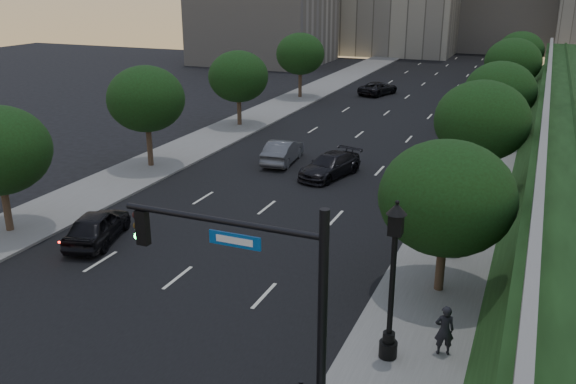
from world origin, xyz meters
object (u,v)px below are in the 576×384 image
at_px(pedestrian_b, 454,236).
at_px(traffic_signal_mast, 281,328).
at_px(sedan_near_right, 330,166).
at_px(pedestrian_c, 442,218).
at_px(sedan_mid_left, 283,151).
at_px(sedan_far_left, 378,88).
at_px(sedan_far_right, 454,120).
at_px(sedan_near_left, 97,226).
at_px(pedestrian_a, 444,330).
at_px(street_lamp, 392,289).

bearing_deg(pedestrian_b, traffic_signal_mast, 80.64).
xyz_separation_m(traffic_signal_mast, pedestrian_b, (2.45, 13.72, -2.60)).
bearing_deg(sedan_near_right, pedestrian_c, -25.95).
relative_size(sedan_mid_left, pedestrian_c, 2.89).
height_order(sedan_far_left, sedan_near_right, sedan_near_right).
distance_m(traffic_signal_mast, sedan_far_left, 53.63).
distance_m(sedan_far_left, sedan_far_right, 16.56).
distance_m(sedan_near_left, sedan_far_right, 32.42).
xyz_separation_m(pedestrian_b, pedestrian_c, (-0.85, 2.15, -0.08)).
bearing_deg(sedan_far_left, pedestrian_a, 125.56).
xyz_separation_m(sedan_mid_left, pedestrian_b, (12.93, -10.93, 0.28)).
distance_m(sedan_mid_left, sedan_far_left, 27.74).
xyz_separation_m(pedestrian_a, pedestrian_c, (-1.70, 10.04, -0.04)).
bearing_deg(sedan_far_left, street_lamp, 123.44).
distance_m(sedan_near_right, pedestrian_b, 12.85).
xyz_separation_m(traffic_signal_mast, sedan_far_left, (-11.08, 52.39, -2.96)).
height_order(sedan_near_right, pedestrian_c, pedestrian_c).
distance_m(street_lamp, sedan_near_right, 19.83).
bearing_deg(pedestrian_b, street_lamp, 85.70).
bearing_deg(sedan_far_right, pedestrian_a, -78.80).
relative_size(traffic_signal_mast, pedestrian_c, 4.17).
bearing_deg(street_lamp, sedan_far_right, 94.76).
bearing_deg(pedestrian_c, pedestrian_b, 83.01).
bearing_deg(traffic_signal_mast, sedan_far_right, 91.71).
bearing_deg(sedan_near_right, sedan_far_right, 86.85).
distance_m(sedan_far_right, pedestrian_b, 25.65).
relative_size(sedan_far_left, sedan_near_right, 1.01).
xyz_separation_m(traffic_signal_mast, sedan_near_right, (-6.50, 22.93, -2.94)).
bearing_deg(sedan_far_right, pedestrian_b, -78.34).
distance_m(sedan_mid_left, pedestrian_a, 23.33).
distance_m(sedan_near_left, sedan_near_right, 15.47).
bearing_deg(pedestrian_a, sedan_far_left, -92.95).
bearing_deg(street_lamp, sedan_far_left, 105.06).
bearing_deg(pedestrian_b, pedestrian_a, 96.94).
bearing_deg(traffic_signal_mast, sedan_near_left, 145.86).
distance_m(traffic_signal_mast, pedestrian_b, 14.18).
relative_size(sedan_near_left, sedan_far_left, 0.91).
distance_m(street_lamp, sedan_far_right, 34.32).
bearing_deg(pedestrian_a, sedan_near_left, -31.16).
height_order(traffic_signal_mast, sedan_far_left, traffic_signal_mast).
height_order(sedan_near_left, sedan_far_left, sedan_near_left).
xyz_separation_m(street_lamp, pedestrian_c, (-0.07, 10.91, -1.65)).
xyz_separation_m(traffic_signal_mast, sedan_near_left, (-13.41, 9.09, -2.88)).
relative_size(street_lamp, pedestrian_c, 3.35).
bearing_deg(street_lamp, traffic_signal_mast, -108.65).
distance_m(pedestrian_a, pedestrian_c, 10.19).
relative_size(sedan_near_left, sedan_far_right, 1.06).
height_order(sedan_mid_left, sedan_far_left, sedan_mid_left).
relative_size(traffic_signal_mast, pedestrian_a, 3.97).
bearing_deg(sedan_near_left, traffic_signal_mast, 129.82).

